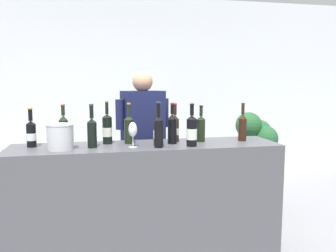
{
  "coord_description": "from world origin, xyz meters",
  "views": [
    {
      "loc": [
        -0.38,
        -2.71,
        1.5
      ],
      "look_at": [
        0.18,
        0.0,
        1.15
      ],
      "focal_mm": 36.36,
      "sensor_mm": 36.0,
      "label": 1
    }
  ],
  "objects_px": {
    "person_server": "(143,157)",
    "wine_bottle_6": "(64,129)",
    "wine_bottle_8": "(129,128)",
    "wine_bottle_11": "(159,130)",
    "wine_bottle_5": "(31,133)",
    "wine_bottle_0": "(158,131)",
    "wine_bottle_2": "(172,128)",
    "wine_bottle_3": "(242,126)",
    "wine_glass": "(133,131)",
    "wine_bottle_1": "(92,131)",
    "wine_bottle_7": "(107,129)",
    "potted_shrub": "(252,153)",
    "wine_bottle_4": "(201,128)",
    "ice_bucket": "(60,137)",
    "wine_bottle_9": "(175,128)",
    "wine_bottle_10": "(192,131)"
  },
  "relations": [
    {
      "from": "wine_bottle_9",
      "to": "wine_glass",
      "type": "xyz_separation_m",
      "value": [
        -0.38,
        -0.19,
        0.01
      ]
    },
    {
      "from": "wine_bottle_3",
      "to": "wine_bottle_10",
      "type": "relative_size",
      "value": 0.97
    },
    {
      "from": "person_server",
      "to": "wine_bottle_6",
      "type": "bearing_deg",
      "value": -151.46
    },
    {
      "from": "wine_glass",
      "to": "person_server",
      "type": "xyz_separation_m",
      "value": [
        0.16,
        0.62,
        -0.35
      ]
    },
    {
      "from": "potted_shrub",
      "to": "wine_bottle_9",
      "type": "bearing_deg",
      "value": -144.54
    },
    {
      "from": "wine_bottle_10",
      "to": "wine_bottle_11",
      "type": "height_order",
      "value": "wine_bottle_11"
    },
    {
      "from": "wine_bottle_3",
      "to": "wine_bottle_8",
      "type": "height_order",
      "value": "wine_bottle_8"
    },
    {
      "from": "wine_bottle_4",
      "to": "potted_shrub",
      "type": "xyz_separation_m",
      "value": [
        0.88,
        0.83,
        -0.43
      ]
    },
    {
      "from": "wine_glass",
      "to": "wine_bottle_5",
      "type": "bearing_deg",
      "value": 167.33
    },
    {
      "from": "wine_bottle_8",
      "to": "wine_glass",
      "type": "relative_size",
      "value": 1.7
    },
    {
      "from": "wine_bottle_9",
      "to": "wine_bottle_10",
      "type": "distance_m",
      "value": 0.25
    },
    {
      "from": "wine_bottle_4",
      "to": "wine_bottle_8",
      "type": "xyz_separation_m",
      "value": [
        -0.61,
        0.03,
        0.01
      ]
    },
    {
      "from": "wine_bottle_1",
      "to": "person_server",
      "type": "distance_m",
      "value": 0.81
    },
    {
      "from": "wine_bottle_8",
      "to": "wine_bottle_1",
      "type": "bearing_deg",
      "value": -156.75
    },
    {
      "from": "wine_bottle_2",
      "to": "wine_bottle_3",
      "type": "height_order",
      "value": "wine_bottle_2"
    },
    {
      "from": "wine_glass",
      "to": "wine_bottle_2",
      "type": "bearing_deg",
      "value": 16.47
    },
    {
      "from": "wine_bottle_0",
      "to": "wine_bottle_3",
      "type": "bearing_deg",
      "value": 4.43
    },
    {
      "from": "wine_bottle_8",
      "to": "wine_bottle_11",
      "type": "height_order",
      "value": "wine_bottle_11"
    },
    {
      "from": "wine_bottle_4",
      "to": "potted_shrub",
      "type": "height_order",
      "value": "wine_bottle_4"
    },
    {
      "from": "wine_bottle_9",
      "to": "wine_glass",
      "type": "bearing_deg",
      "value": -153.49
    },
    {
      "from": "ice_bucket",
      "to": "wine_bottle_2",
      "type": "bearing_deg",
      "value": 5.01
    },
    {
      "from": "wine_bottle_10",
      "to": "person_server",
      "type": "xyz_separation_m",
      "value": [
        -0.3,
        0.66,
        -0.34
      ]
    },
    {
      "from": "person_server",
      "to": "potted_shrub",
      "type": "relative_size",
      "value": 1.37
    },
    {
      "from": "wine_bottle_3",
      "to": "wine_bottle_10",
      "type": "distance_m",
      "value": 0.53
    },
    {
      "from": "wine_bottle_5",
      "to": "potted_shrub",
      "type": "relative_size",
      "value": 0.26
    },
    {
      "from": "wine_bottle_6",
      "to": "wine_glass",
      "type": "xyz_separation_m",
      "value": [
        0.54,
        -0.24,
        0.0
      ]
    },
    {
      "from": "wine_bottle_4",
      "to": "wine_bottle_8",
      "type": "bearing_deg",
      "value": 177.01
    },
    {
      "from": "wine_bottle_10",
      "to": "ice_bucket",
      "type": "distance_m",
      "value": 1.01
    },
    {
      "from": "wine_bottle_2",
      "to": "wine_bottle_6",
      "type": "height_order",
      "value": "wine_bottle_2"
    },
    {
      "from": "wine_bottle_8",
      "to": "wine_bottle_11",
      "type": "xyz_separation_m",
      "value": [
        0.21,
        -0.22,
        0.01
      ]
    },
    {
      "from": "potted_shrub",
      "to": "wine_bottle_7",
      "type": "bearing_deg",
      "value": -155.29
    },
    {
      "from": "wine_bottle_5",
      "to": "wine_bottle_8",
      "type": "height_order",
      "value": "wine_bottle_8"
    },
    {
      "from": "wine_bottle_3",
      "to": "wine_bottle_8",
      "type": "relative_size",
      "value": 0.98
    },
    {
      "from": "wine_bottle_3",
      "to": "wine_glass",
      "type": "bearing_deg",
      "value": -173.25
    },
    {
      "from": "wine_bottle_2",
      "to": "wine_glass",
      "type": "xyz_separation_m",
      "value": [
        -0.34,
        -0.1,
        0.0
      ]
    },
    {
      "from": "wine_bottle_5",
      "to": "person_server",
      "type": "height_order",
      "value": "person_server"
    },
    {
      "from": "wine_bottle_11",
      "to": "person_server",
      "type": "bearing_deg",
      "value": 93.2
    },
    {
      "from": "ice_bucket",
      "to": "potted_shrub",
      "type": "bearing_deg",
      "value": 25.14
    },
    {
      "from": "wine_bottle_0",
      "to": "wine_glass",
      "type": "distance_m",
      "value": 0.22
    },
    {
      "from": "wine_bottle_6",
      "to": "wine_bottle_9",
      "type": "height_order",
      "value": "same"
    },
    {
      "from": "wine_bottle_0",
      "to": "wine_bottle_5",
      "type": "height_order",
      "value": "wine_bottle_0"
    },
    {
      "from": "wine_bottle_2",
      "to": "wine_bottle_11",
      "type": "height_order",
      "value": "wine_bottle_11"
    },
    {
      "from": "wine_bottle_11",
      "to": "potted_shrub",
      "type": "bearing_deg",
      "value": 38.39
    },
    {
      "from": "wine_bottle_6",
      "to": "wine_bottle_8",
      "type": "relative_size",
      "value": 0.97
    },
    {
      "from": "wine_bottle_4",
      "to": "wine_bottle_11",
      "type": "relative_size",
      "value": 0.87
    },
    {
      "from": "ice_bucket",
      "to": "wine_glass",
      "type": "bearing_deg",
      "value": -2.32
    },
    {
      "from": "wine_bottle_3",
      "to": "wine_bottle_7",
      "type": "height_order",
      "value": "wine_bottle_7"
    },
    {
      "from": "wine_bottle_2",
      "to": "wine_bottle_8",
      "type": "xyz_separation_m",
      "value": [
        -0.35,
        0.08,
        -0.01
      ]
    },
    {
      "from": "wine_bottle_0",
      "to": "wine_bottle_7",
      "type": "bearing_deg",
      "value": 159.65
    },
    {
      "from": "wine_bottle_8",
      "to": "wine_glass",
      "type": "height_order",
      "value": "wine_bottle_8"
    }
  ]
}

